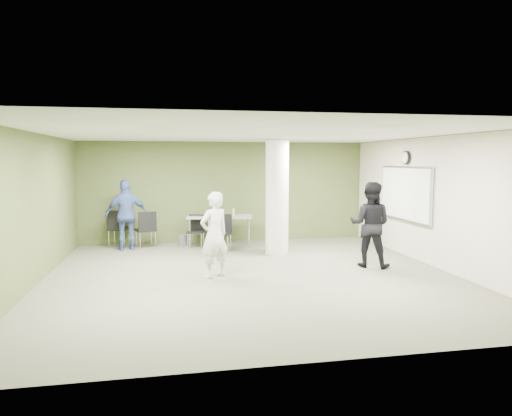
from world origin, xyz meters
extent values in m
plane|color=#4F503F|center=(0.00, 0.00, 0.00)|extent=(8.00, 8.00, 0.00)
plane|color=white|center=(0.00, 0.00, 2.80)|extent=(8.00, 8.00, 0.00)
cube|color=#485728|center=(0.00, 4.00, 1.40)|extent=(8.00, 2.80, 0.02)
cube|color=#485728|center=(-4.00, 0.00, 1.40)|extent=(0.02, 8.00, 2.80)
cube|color=beige|center=(4.00, 0.00, 1.40)|extent=(0.02, 8.00, 2.80)
cylinder|color=silver|center=(1.00, 2.00, 1.40)|extent=(0.56, 0.56, 2.80)
cube|color=silver|center=(3.93, 1.20, 1.50)|extent=(0.04, 2.30, 1.30)
cube|color=white|center=(3.91, 1.20, 1.50)|extent=(0.02, 2.20, 1.20)
cylinder|color=black|center=(3.93, 1.20, 2.35)|extent=(0.05, 0.32, 0.32)
cylinder|color=white|center=(3.90, 1.20, 2.35)|extent=(0.02, 0.26, 0.26)
cube|color=gray|center=(-0.26, 3.28, 0.79)|extent=(1.80, 0.99, 0.04)
cylinder|color=silver|center=(-1.07, 3.09, 0.39)|extent=(0.04, 0.04, 0.77)
cylinder|color=silver|center=(0.46, 2.87, 0.39)|extent=(0.04, 0.04, 0.77)
cylinder|color=silver|center=(-0.99, 3.68, 0.39)|extent=(0.04, 0.04, 0.77)
cylinder|color=silver|center=(0.54, 3.46, 0.39)|extent=(0.04, 0.04, 0.77)
cylinder|color=#1B532D|center=(-0.46, 3.38, 0.94)|extent=(0.07, 0.07, 0.25)
cylinder|color=#B2B2B7|center=(0.12, 3.34, 0.90)|extent=(0.06, 0.06, 0.18)
cylinder|color=#4C4C4C|center=(-1.25, 3.51, 0.15)|extent=(0.26, 0.26, 0.30)
cube|color=black|center=(-2.90, 3.65, 0.48)|extent=(0.60, 0.60, 0.05)
cube|color=black|center=(-2.96, 3.43, 0.75)|extent=(0.47, 0.15, 0.48)
cylinder|color=silver|center=(-2.66, 3.80, 0.23)|extent=(0.02, 0.02, 0.46)
cylinder|color=silver|center=(-3.06, 3.90, 0.23)|extent=(0.02, 0.02, 0.46)
cylinder|color=silver|center=(-2.75, 3.40, 0.23)|extent=(0.02, 0.02, 0.46)
cylinder|color=silver|center=(-3.15, 3.50, 0.23)|extent=(0.02, 0.02, 0.46)
cube|color=black|center=(-2.20, 3.36, 0.47)|extent=(0.61, 0.61, 0.05)
cube|color=black|center=(-2.14, 3.15, 0.74)|extent=(0.45, 0.18, 0.47)
cylinder|color=silver|center=(-2.07, 3.61, 0.23)|extent=(0.02, 0.02, 0.45)
cylinder|color=silver|center=(-2.45, 3.49, 0.23)|extent=(0.02, 0.02, 0.45)
cylinder|color=silver|center=(-1.95, 3.23, 0.23)|extent=(0.02, 0.02, 0.45)
cylinder|color=silver|center=(-2.33, 3.11, 0.23)|extent=(0.02, 0.02, 0.45)
cube|color=black|center=(-0.91, 3.17, 0.42)|extent=(0.51, 0.51, 0.05)
cube|color=black|center=(-0.87, 3.36, 0.65)|extent=(0.41, 0.13, 0.42)
cylinder|color=silver|center=(-1.12, 3.04, 0.20)|extent=(0.02, 0.02, 0.40)
cylinder|color=silver|center=(-0.78, 2.96, 0.20)|extent=(0.02, 0.02, 0.40)
cylinder|color=silver|center=(-1.05, 3.39, 0.20)|extent=(0.02, 0.02, 0.40)
cylinder|color=silver|center=(-0.70, 3.31, 0.20)|extent=(0.02, 0.02, 0.40)
cube|color=black|center=(-0.30, 2.53, 0.45)|extent=(0.58, 0.58, 0.05)
cube|color=black|center=(-0.23, 2.73, 0.70)|extent=(0.43, 0.18, 0.45)
cylinder|color=silver|center=(-0.54, 2.41, 0.21)|extent=(0.02, 0.02, 0.43)
cylinder|color=silver|center=(-0.18, 2.29, 0.21)|extent=(0.02, 0.02, 0.43)
cylinder|color=silver|center=(-0.42, 2.77, 0.21)|extent=(0.02, 0.02, 0.43)
cylinder|color=silver|center=(-0.06, 2.65, 0.21)|extent=(0.02, 0.02, 0.43)
imported|color=silver|center=(-0.73, 0.00, 0.84)|extent=(0.73, 0.65, 1.68)
imported|color=black|center=(2.65, 0.30, 0.92)|extent=(1.12, 1.06, 1.83)
imported|color=#3C5295|center=(-2.65, 3.18, 0.90)|extent=(1.13, 0.68, 1.80)
camera|label=1|loc=(-1.56, -8.76, 2.29)|focal=32.00mm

